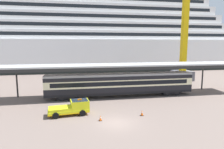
% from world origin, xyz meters
% --- Properties ---
extents(ground_plane, '(400.00, 400.00, 0.00)m').
position_xyz_m(ground_plane, '(0.00, 0.00, 0.00)').
color(ground_plane, '#705F58').
extents(cruise_ship, '(128.18, 29.47, 38.30)m').
position_xyz_m(cruise_ship, '(-6.77, 55.95, 12.69)').
color(cruise_ship, black).
rests_on(cruise_ship, ground).
extents(platform_canopy, '(47.34, 5.27, 5.68)m').
position_xyz_m(platform_canopy, '(3.11, 12.06, 5.45)').
color(platform_canopy, '#B6B6B6').
rests_on(platform_canopy, ground).
extents(train_carriage, '(25.66, 2.81, 4.11)m').
position_xyz_m(train_carriage, '(3.11, 11.67, 2.32)').
color(train_carriage, black).
rests_on(train_carriage, ground).
extents(service_truck, '(5.40, 2.71, 2.02)m').
position_xyz_m(service_truck, '(-5.08, 3.86, 0.99)').
color(service_truck, yellow).
rests_on(service_truck, ground).
extents(traffic_cone_near, '(0.36, 0.36, 0.66)m').
position_xyz_m(traffic_cone_near, '(-1.78, 1.05, 0.32)').
color(traffic_cone_near, black).
rests_on(traffic_cone_near, ground).
extents(traffic_cone_mid, '(0.36, 0.36, 0.72)m').
position_xyz_m(traffic_cone_mid, '(3.72, 1.82, 0.36)').
color(traffic_cone_mid, black).
rests_on(traffic_cone_mid, ground).
extents(dockside_crane, '(17.04, 4.40, 52.64)m').
position_xyz_m(dockside_crane, '(23.16, 24.76, 16.44)').
color(dockside_crane, '#595960').
rests_on(dockside_crane, ground).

